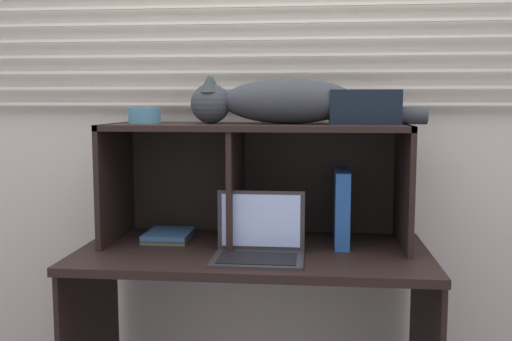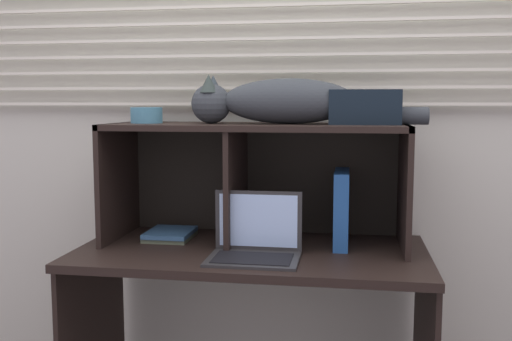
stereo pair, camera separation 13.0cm
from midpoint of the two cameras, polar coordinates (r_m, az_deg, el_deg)
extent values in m
cube|color=beige|center=(2.46, -0.91, 5.30)|extent=(4.40, 0.04, 2.50)
cube|color=silver|center=(2.41, -1.05, 6.49)|extent=(2.67, 0.02, 0.01)
cube|color=silver|center=(2.41, -1.06, 8.05)|extent=(2.67, 0.02, 0.01)
cube|color=silver|center=(2.41, -1.06, 9.61)|extent=(2.67, 0.02, 0.01)
cube|color=silver|center=(2.42, -1.06, 11.16)|extent=(2.67, 0.02, 0.01)
cube|color=silver|center=(2.42, -1.07, 12.70)|extent=(2.67, 0.02, 0.01)
cube|color=silver|center=(2.43, -1.07, 14.23)|extent=(2.67, 0.02, 0.01)
cube|color=silver|center=(2.44, -1.07, 15.76)|extent=(2.67, 0.02, 0.01)
cube|color=black|center=(2.17, -2.02, -8.02)|extent=(1.28, 0.64, 0.03)
cube|color=black|center=(2.21, -1.68, 4.28)|extent=(1.12, 0.41, 0.02)
cube|color=black|center=(2.36, -15.04, -1.05)|extent=(0.02, 0.41, 0.45)
cube|color=black|center=(2.23, 12.56, -1.45)|extent=(0.02, 0.41, 0.45)
cube|color=black|center=(2.24, -3.61, -1.53)|extent=(0.02, 0.39, 0.43)
cube|color=black|center=(2.43, -1.05, -0.64)|extent=(1.12, 0.01, 0.45)
ellipsoid|color=#33393C|center=(2.19, 1.49, 6.76)|extent=(0.50, 0.18, 0.17)
sphere|color=#33393C|center=(2.24, -6.11, 6.48)|extent=(0.15, 0.15, 0.15)
cone|color=#313C37|center=(2.20, -6.34, 8.43)|extent=(0.07, 0.07, 0.07)
cone|color=#303B3E|center=(2.27, -5.94, 8.38)|extent=(0.07, 0.07, 0.07)
cylinder|color=#33393C|center=(2.20, 10.80, 5.28)|extent=(0.30, 0.06, 0.06)
cube|color=#2C2C2C|center=(2.01, -1.68, -8.63)|extent=(0.31, 0.23, 0.01)
cube|color=#2C2C2C|center=(2.09, -1.30, -4.89)|extent=(0.31, 0.01, 0.21)
cube|color=#ADD1F9|center=(2.09, -1.31, -4.91)|extent=(0.28, 0.00, 0.19)
cube|color=black|center=(2.00, -1.73, -8.54)|extent=(0.26, 0.16, 0.00)
cube|color=#215193|center=(2.22, 6.66, -3.59)|extent=(0.05, 0.25, 0.28)
cube|color=#546147|center=(2.34, -10.07, -6.44)|extent=(0.17, 0.21, 0.02)
cube|color=#32597E|center=(2.33, -10.07, -6.08)|extent=(0.17, 0.21, 0.02)
cylinder|color=teal|center=(2.30, -12.39, 5.26)|extent=(0.12, 0.12, 0.06)
cube|color=black|center=(2.19, 8.83, 6.12)|extent=(0.26, 0.16, 0.13)
camera|label=1|loc=(0.06, -91.67, -0.19)|focal=41.11mm
camera|label=2|loc=(0.06, 88.33, 0.19)|focal=41.11mm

